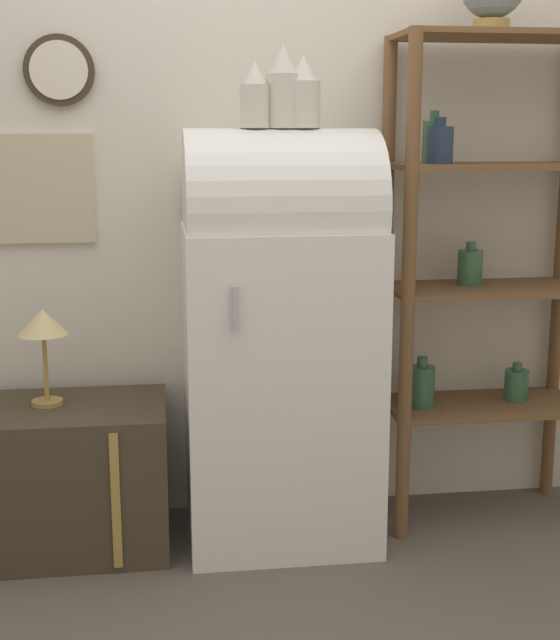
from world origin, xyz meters
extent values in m
plane|color=#60564C|center=(0.00, 0.00, 0.00)|extent=(12.00, 12.00, 0.00)
cube|color=silver|center=(0.00, 0.58, 1.35)|extent=(7.00, 0.05, 2.70)
cylinder|color=#382D1E|center=(-0.75, 0.54, 1.69)|extent=(0.25, 0.03, 0.25)
cylinder|color=beige|center=(-0.75, 0.52, 1.69)|extent=(0.20, 0.01, 0.20)
cube|color=#C6B793|center=(-0.85, 0.54, 1.27)|extent=(0.40, 0.02, 0.39)
cube|color=white|center=(0.00, 0.27, 0.57)|extent=(0.68, 0.55, 1.15)
cylinder|color=white|center=(0.00, 0.27, 1.23)|extent=(0.66, 0.53, 0.53)
cylinder|color=#B7B7BC|center=(-0.19, -0.02, 0.92)|extent=(0.02, 0.02, 0.15)
cube|color=#423828|center=(-0.80, 0.27, 0.26)|extent=(0.77, 0.47, 0.53)
cube|color=#AD8942|center=(-0.59, 0.03, 0.26)|extent=(0.03, 0.01, 0.48)
cylinder|color=brown|center=(0.44, 0.18, 0.91)|extent=(0.05, 0.05, 1.82)
cylinder|color=brown|center=(0.44, 0.51, 0.91)|extent=(0.05, 0.05, 1.82)
cylinder|color=brown|center=(1.15, 0.51, 0.91)|extent=(0.05, 0.05, 1.82)
cube|color=brown|center=(0.80, 0.34, 0.44)|extent=(0.74, 0.36, 0.02)
cube|color=brown|center=(0.80, 0.34, 0.90)|extent=(0.74, 0.36, 0.02)
cube|color=brown|center=(0.80, 0.34, 1.35)|extent=(0.74, 0.36, 0.02)
cube|color=brown|center=(0.80, 0.34, 1.81)|extent=(0.74, 0.36, 0.02)
cylinder|color=#335B3D|center=(0.74, 0.39, 0.97)|extent=(0.09, 0.09, 0.13)
cylinder|color=#335B3D|center=(0.74, 0.39, 1.06)|extent=(0.04, 0.04, 0.03)
cylinder|color=#335B3D|center=(0.55, 0.33, 0.53)|extent=(0.10, 0.10, 0.15)
cylinder|color=#335B3D|center=(0.55, 0.33, 0.63)|extent=(0.04, 0.04, 0.04)
cylinder|color=#335B3D|center=(0.57, 0.37, 1.44)|extent=(0.08, 0.08, 0.15)
cylinder|color=#335B3D|center=(0.57, 0.37, 1.53)|extent=(0.03, 0.03, 0.04)
cylinder|color=#335B3D|center=(0.94, 0.36, 0.51)|extent=(0.09, 0.09, 0.12)
cylinder|color=#335B3D|center=(0.94, 0.36, 0.59)|extent=(0.04, 0.04, 0.03)
cylinder|color=#23334C|center=(0.58, 0.32, 1.43)|extent=(0.09, 0.09, 0.13)
cylinder|color=#23334C|center=(0.58, 0.32, 1.51)|extent=(0.04, 0.04, 0.03)
cylinder|color=#AD8942|center=(0.74, 0.31, 1.84)|extent=(0.13, 0.13, 0.04)
cylinder|color=beige|center=(-0.09, 0.26, 1.56)|extent=(0.10, 0.10, 0.14)
cone|color=beige|center=(-0.09, 0.26, 1.67)|extent=(0.09, 0.09, 0.08)
cylinder|color=beige|center=(0.01, 0.27, 1.58)|extent=(0.11, 0.11, 0.18)
cone|color=beige|center=(0.01, 0.27, 1.72)|extent=(0.10, 0.10, 0.10)
cylinder|color=beige|center=(0.08, 0.27, 1.57)|extent=(0.12, 0.12, 0.16)
cone|color=beige|center=(0.08, 0.27, 1.69)|extent=(0.10, 0.10, 0.08)
cylinder|color=#AD8942|center=(-0.83, 0.30, 0.54)|extent=(0.11, 0.11, 0.02)
cylinder|color=#AD8942|center=(-0.83, 0.30, 0.67)|extent=(0.02, 0.02, 0.24)
cone|color=#DBC184|center=(-0.83, 0.30, 0.83)|extent=(0.17, 0.17, 0.09)
camera|label=1|loc=(-0.42, -2.80, 1.48)|focal=50.00mm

